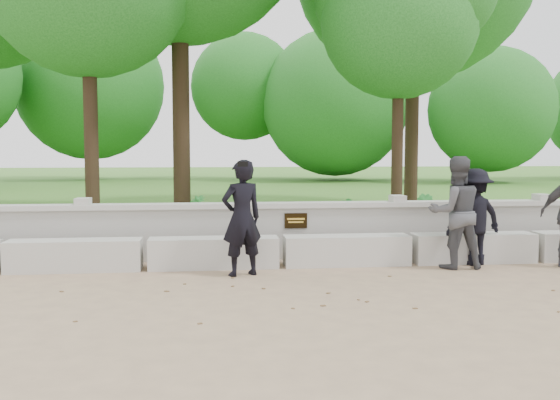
{
  "coord_description": "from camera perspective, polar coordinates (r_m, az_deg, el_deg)",
  "views": [
    {
      "loc": [
        -1.06,
        -7.26,
        1.75
      ],
      "look_at": [
        -0.07,
        1.44,
        1.04
      ],
      "focal_mm": 40.0,
      "sensor_mm": 36.0,
      "label": 1
    }
  ],
  "objects": [
    {
      "name": "ground",
      "position": [
        7.55,
        1.78,
        -8.76
      ],
      "size": [
        80.0,
        80.0,
        0.0
      ],
      "primitive_type": "plane",
      "color": "tan",
      "rests_on": "ground"
    },
    {
      "name": "lawn",
      "position": [
        21.35,
        -3.64,
        0.3
      ],
      "size": [
        40.0,
        22.0,
        0.25
      ],
      "primitive_type": "cube",
      "color": "#346A23",
      "rests_on": "ground"
    },
    {
      "name": "concrete_bench",
      "position": [
        9.35,
        0.1,
        -4.73
      ],
      "size": [
        11.9,
        0.45,
        0.45
      ],
      "color": "#B4B1AA",
      "rests_on": "ground"
    },
    {
      "name": "parapet_wall",
      "position": [
        10.0,
        -0.36,
        -2.73
      ],
      "size": [
        12.5,
        0.35,
        0.9
      ],
      "color": "#A9A7A0",
      "rests_on": "ground"
    },
    {
      "name": "man_main",
      "position": [
        8.62,
        -3.52,
        -1.65
      ],
      "size": [
        0.69,
        0.64,
        1.61
      ],
      "color": "black",
      "rests_on": "ground"
    },
    {
      "name": "visitor_left",
      "position": [
        9.5,
        15.76,
        -1.11
      ],
      "size": [
        0.81,
        0.64,
        1.65
      ],
      "color": "#434348",
      "rests_on": "ground"
    },
    {
      "name": "visitor_mid",
      "position": [
        9.88,
        17.33,
        -1.48
      ],
      "size": [
        1.05,
        0.77,
        1.46
      ],
      "color": "black",
      "rests_on": "ground"
    },
    {
      "name": "tree_near_right",
      "position": [
        13.68,
        10.86,
        16.86
      ],
      "size": [
        3.28,
        3.28,
        6.06
      ],
      "color": "#382619",
      "rests_on": "lawn"
    },
    {
      "name": "shrub_b",
      "position": [
        11.9,
        13.2,
        -1.07
      ],
      "size": [
        0.46,
        0.48,
        0.67
      ],
      "primitive_type": "imported",
      "rotation": [
        0.0,
        0.0,
        2.24
      ],
      "color": "#28782F",
      "rests_on": "lawn"
    },
    {
      "name": "shrub_c",
      "position": [
        10.94,
        7.19,
        -1.59
      ],
      "size": [
        0.75,
        0.75,
        0.63
      ],
      "primitive_type": "imported",
      "rotation": [
        0.0,
        0.0,
        3.94
      ],
      "color": "#28782F",
      "rests_on": "lawn"
    },
    {
      "name": "shrub_d",
      "position": [
        12.6,
        -7.55,
        -0.89
      ],
      "size": [
        0.43,
        0.43,
        0.58
      ],
      "primitive_type": "imported",
      "rotation": [
        0.0,
        0.0,
        5.65
      ],
      "color": "#28782F",
      "rests_on": "lawn"
    }
  ]
}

